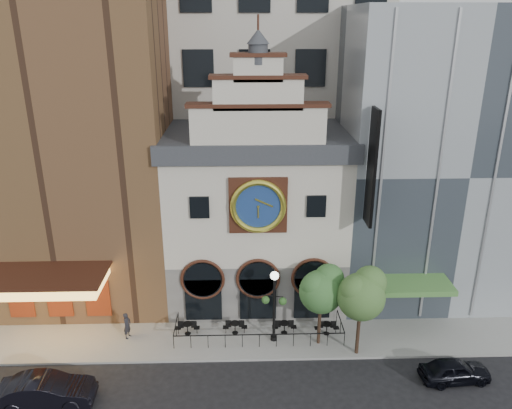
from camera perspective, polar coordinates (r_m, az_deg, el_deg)
The scene contains 17 objects.
ground at distance 31.43m, azimuth 0.47°, elevation -17.47°, with size 120.00×120.00×0.00m, color black.
sidewalk at distance 33.39m, azimuth 0.30°, elevation -14.73°, with size 44.00×5.00×0.15m, color gray.
clock_building at distance 34.96m, azimuth 0.03°, elevation -0.70°, with size 12.60×8.78×18.65m.
theater_building at distance 37.34m, azimuth -20.70°, elevation 8.82°, with size 14.00×15.60×25.00m.
retail_building at distance 38.55m, azimuth 19.71°, elevation 5.51°, with size 14.00×14.40×20.00m.
office_tower at distance 44.76m, azimuth -0.47°, elevation 21.37°, with size 20.00×16.00×40.00m, color #B8B2A6.
cafe_railing at distance 33.09m, azimuth 0.31°, elevation -13.99°, with size 10.60×2.60×0.90m, color black, non-canonical shape.
bistro_0 at distance 33.44m, azimuth -7.84°, elevation -13.77°, with size 1.58×0.68×0.90m.
bistro_1 at distance 33.24m, azimuth -2.41°, elevation -13.80°, with size 1.58×0.68×0.90m.
bistro_2 at distance 33.27m, azimuth 3.25°, elevation -13.78°, with size 1.58×0.68×0.90m.
bistro_3 at distance 33.46m, azimuth 8.09°, elevation -13.76°, with size 1.58×0.68×0.90m.
car_right at distance 31.76m, azimuth 21.78°, elevation -17.20°, with size 1.59×3.96×1.35m, color black.
car_left at distance 30.30m, azimuth -22.87°, elevation -19.06°, with size 1.76×5.04×1.66m, color black.
pedestrian at distance 33.61m, azimuth -14.51°, elevation -13.24°, with size 0.65×0.42×1.77m, color black.
lamppost at distance 31.23m, azimuth 2.09°, elevation -10.70°, with size 1.54×0.68×4.87m.
tree_left at distance 30.79m, azimuth 7.53°, elevation -9.47°, with size 2.76×2.66×5.32m.
tree_right at distance 30.19m, azimuth 12.03°, elevation -9.85°, with size 2.95×2.84×5.68m.
Camera 1 is at (-0.97, -24.74, 19.36)m, focal length 35.00 mm.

